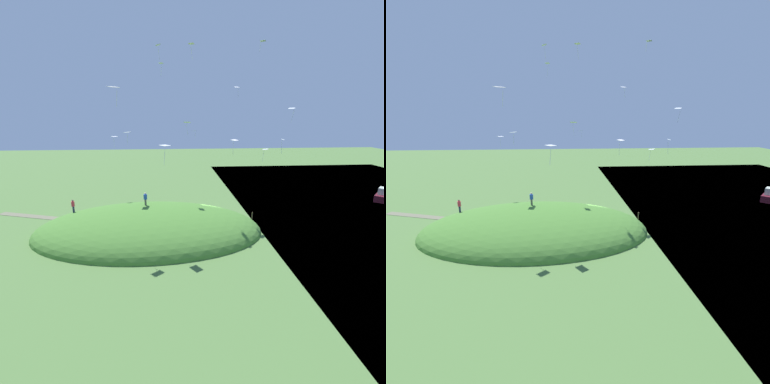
{
  "view_description": "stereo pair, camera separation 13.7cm",
  "coord_description": "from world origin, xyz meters",
  "views": [
    {
      "loc": [
        5.38,
        37.45,
        14.34
      ],
      "look_at": [
        2.86,
        4.7,
        5.28
      ],
      "focal_mm": 27.14,
      "sensor_mm": 36.0,
      "label": 1
    },
    {
      "loc": [
        5.24,
        37.46,
        14.34
      ],
      "look_at": [
        2.86,
        4.7,
        5.28
      ],
      "focal_mm": 27.14,
      "sensor_mm": 36.0,
      "label": 2
    }
  ],
  "objects": [
    {
      "name": "ground_plane",
      "position": [
        0.0,
        0.0,
        0.0
      ],
      "size": [
        160.0,
        160.0,
        0.0
      ],
      "primitive_type": "plane",
      "color": "#4B6E35"
    },
    {
      "name": "grass_hill",
      "position": [
        8.09,
        3.95,
        0.0
      ],
      "size": [
        27.79,
        16.53,
        6.18
      ],
      "primitive_type": "ellipsoid",
      "color": "#45782D",
      "rests_on": "ground_plane"
    },
    {
      "name": "dirt_path",
      "position": [
        23.32,
        -2.5,
        0.02
      ],
      "size": [
        14.12,
        5.56,
        0.04
      ],
      "primitive_type": "cube",
      "rotation": [
        0.0,
        0.0,
        -0.31
      ],
      "color": "#67654D",
      "rests_on": "ground_plane"
    },
    {
      "name": "boat_on_lake",
      "position": [
        -30.55,
        -7.21,
        0.75
      ],
      "size": [
        5.37,
        5.22,
        3.13
      ],
      "rotation": [
        0.0,
        0.0,
        0.76
      ],
      "color": "#4B131D",
      "rests_on": "lake_water"
    },
    {
      "name": "person_with_child",
      "position": [
        8.53,
        2.4,
        4.07
      ],
      "size": [
        0.61,
        0.61,
        1.66
      ],
      "rotation": [
        0.0,
        0.0,
        5.38
      ],
      "color": "#505045",
      "rests_on": "grass_hill"
    },
    {
      "name": "person_watching_kites",
      "position": [
        17.71,
        1.54,
        3.09
      ],
      "size": [
        0.55,
        0.55,
        1.67
      ],
      "rotation": [
        0.0,
        0.0,
        3.78
      ],
      "color": "#202B47",
      "rests_on": "grass_hill"
    },
    {
      "name": "kite_0",
      "position": [
        6.44,
        -11.45,
        21.46
      ],
      "size": [
        0.84,
        0.77,
        2.17
      ],
      "color": "white"
    },
    {
      "name": "kite_1",
      "position": [
        5.86,
        8.13,
        11.05
      ],
      "size": [
        1.35,
        1.46,
        1.94
      ],
      "color": "white"
    },
    {
      "name": "kite_2",
      "position": [
        10.87,
        6.22,
        16.69
      ],
      "size": [
        1.33,
        1.29,
        1.95
      ],
      "color": "white"
    },
    {
      "name": "kite_3",
      "position": [
        -9.2,
        -5.97,
        8.8
      ],
      "size": [
        1.27,
        1.41,
        1.97
      ],
      "color": "white"
    },
    {
      "name": "kite_4",
      "position": [
        13.02,
        -4.08,
        11.0
      ],
      "size": [
        1.11,
        1.22,
        1.59
      ],
      "color": "white"
    },
    {
      "name": "kite_5",
      "position": [
        -4.85,
        3.73,
        21.67
      ],
      "size": [
        0.74,
        0.69,
        1.1
      ],
      "color": "white"
    },
    {
      "name": "kite_6",
      "position": [
        -11.28,
        -2.26,
        14.71
      ],
      "size": [
        1.03,
        1.01,
        1.97
      ],
      "color": "silver"
    },
    {
      "name": "kite_7",
      "position": [
        1.66,
        -6.88,
        11.56
      ],
      "size": [
        0.79,
        0.69,
        1.01
      ],
      "color": "white"
    },
    {
      "name": "kite_8",
      "position": [
        -10.12,
        -1.72,
        10.49
      ],
      "size": [
        0.69,
        0.79,
        1.99
      ],
      "color": "white"
    },
    {
      "name": "kite_9",
      "position": [
        2.53,
        -9.85,
        12.69
      ],
      "size": [
        1.2,
        0.97,
        2.12
      ],
      "color": "white"
    },
    {
      "name": "kite_10",
      "position": [
        6.65,
        -5.25,
        22.88
      ],
      "size": [
        0.74,
        0.97,
        1.99
      ],
      "color": "silver"
    },
    {
      "name": "kite_11",
      "position": [
        10.65,
        -0.11,
        11.85
      ],
      "size": [
        0.88,
        1.13,
        1.51
      ],
      "color": "silver"
    },
    {
      "name": "kite_12",
      "position": [
        2.48,
        -1.04,
        22.19
      ],
      "size": [
        0.86,
        0.82,
        1.75
      ],
      "color": "white"
    },
    {
      "name": "kite_13",
      "position": [
        -2.7,
        1.46,
        10.86
      ],
      "size": [
        1.12,
        1.08,
        1.98
      ],
      "color": "white"
    },
    {
      "name": "kite_14",
      "position": [
        -6.27,
        -14.11,
        18.35
      ],
      "size": [
        1.05,
        0.89,
        1.83
      ],
      "color": "white"
    },
    {
      "name": "mooring_post",
      "position": [
        -5.78,
        0.55,
        0.54
      ],
      "size": [
        0.14,
        0.14,
        1.07
      ],
      "primitive_type": "cylinder",
      "color": "brown",
      "rests_on": "ground_plane"
    }
  ]
}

